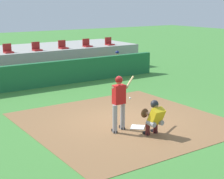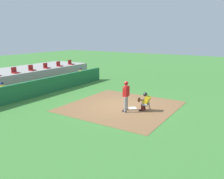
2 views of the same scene
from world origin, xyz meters
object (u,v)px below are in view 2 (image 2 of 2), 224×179
Objects in this scene: dugout_player_1 at (4,91)px; stadium_seat_6 at (59,65)px; batter_at_plate at (126,94)px; dugout_player_2 at (82,74)px; stadium_seat_4 at (32,69)px; stadium_seat_5 at (46,67)px; stadium_seat_7 at (71,63)px; catcher_crouched at (145,101)px; stadium_seat_3 at (15,71)px; home_plate at (133,108)px.

stadium_seat_6 is (7.26, 2.03, 0.86)m from dugout_player_1.
stadium_seat_6 is at bearing 64.83° from batter_at_plate.
dugout_player_2 is 2.71× the size of stadium_seat_4.
stadium_seat_5 is at bearing 141.24° from dugout_player_2.
dugout_player_2 is 2.32m from stadium_seat_7.
catcher_crouched is at bearing -117.44° from stadium_seat_7.
stadium_seat_3 is 1.00× the size of stadium_seat_7.
stadium_seat_3 and stadium_seat_6 have the same top height.
stadium_seat_5 is 3.25m from stadium_seat_7.
home_plate is 8.77m from dugout_player_1.
stadium_seat_5 is 1.00× the size of stadium_seat_6.
stadium_seat_3 reaches higher than dugout_player_1.
stadium_seat_3 reaches higher than dugout_player_2.
dugout_player_1 and dugout_player_2 have the same top height.
catcher_crouched is at bearing -94.29° from stadium_seat_4.
dugout_player_1 is at bearing -139.55° from stadium_seat_3.
stadium_seat_5 is (5.64, 2.03, 0.86)m from dugout_player_1.
stadium_seat_5 is at bearing 77.43° from catcher_crouched.
stadium_seat_4 is (-4.16, 2.03, 0.86)m from dugout_player_2.
dugout_player_1 is at bearing -160.15° from stadium_seat_5.
batter_at_plate is 1.39× the size of dugout_player_1.
stadium_seat_4 is 1.00× the size of stadium_seat_5.
batter_at_plate is at bearing -89.21° from stadium_seat_3.
dugout_player_2 is 2.39m from stadium_seat_6.
stadium_seat_4 is (0.82, 10.97, 0.93)m from catcher_crouched.
home_plate is at bearing -85.44° from stadium_seat_3.
home_plate is at bearing -68.56° from dugout_player_1.
stadium_seat_3 is (-5.78, 2.03, 0.86)m from dugout_player_2.
stadium_seat_4 is at bearing 180.00° from stadium_seat_5.
dugout_player_2 is 2.71× the size of stadium_seat_3.
home_plate is 9.56m from dugout_player_2.
stadium_seat_4 is (4.01, 2.03, 0.86)m from dugout_player_1.
stadium_seat_4 is at bearing 81.62° from batter_at_plate.
batter_at_plate is at bearing -107.15° from stadium_seat_5.
stadium_seat_4 is 1.62m from stadium_seat_5.
dugout_player_2 is at bearing -19.38° from stadium_seat_3.
catcher_crouched is 11.04m from stadium_seat_3.
stadium_seat_3 is 1.00× the size of stadium_seat_6.
home_plate is 0.92× the size of stadium_seat_7.
stadium_seat_4 is 1.00× the size of stadium_seat_7.
batter_at_plate reaches higher than home_plate.
stadium_seat_3 and stadium_seat_4 have the same top height.
stadium_seat_3 is at bearing 160.62° from dugout_player_2.
stadium_seat_4 is at bearing 0.00° from stadium_seat_3.
catcher_crouched is 9.49m from dugout_player_1.
catcher_crouched is 12.40m from stadium_seat_7.
stadium_seat_5 is (2.44, 10.18, 1.51)m from home_plate.
home_plate is 1.22m from batter_at_plate.
stadium_seat_3 is at bearing 94.18° from catcher_crouched.
dugout_player_2 is at bearing -38.76° from stadium_seat_5.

